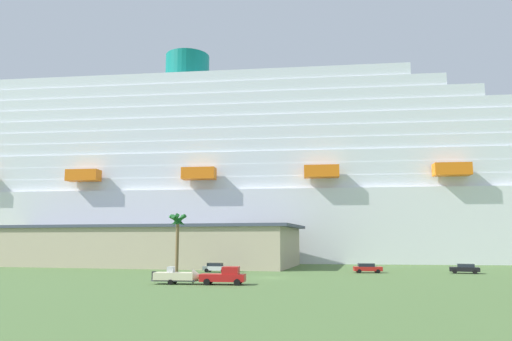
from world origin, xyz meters
The scene contains 10 objects.
ground_plane centered at (0.00, 30.00, 0.00)m, with size 600.00×600.00×0.00m, color #4C6B38.
cruise_ship centered at (3.31, 57.01, 18.98)m, with size 294.93×48.08×66.55m.
terminal_building centered at (-31.94, 27.45, 4.27)m, with size 69.44×28.42×8.49m.
pickup_truck centered at (-4.16, -11.61, 1.04)m, with size 5.69×2.51×2.20m.
small_boat_on_trailer centered at (-9.87, -11.89, 0.97)m, with size 7.14×2.21×2.15m.
palm_tree centered at (-17.06, 7.65, 7.96)m, with size 3.22×3.08×9.92m.
parked_car_red_hatchback centered at (14.62, 12.88, 0.84)m, with size 4.82×2.50×1.58m.
parked_car_silver_sedan centered at (-10.88, 10.10, 0.83)m, with size 4.48×2.18×1.58m.
parked_car_white_van centered at (-42.91, 19.76, 0.83)m, with size 4.71×2.57×1.58m.
parked_car_black_coupe centered at (30.39, 14.06, 0.84)m, with size 4.91×2.82×1.58m.
Camera 1 is at (9.64, -69.79, 5.55)m, focal length 33.07 mm.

